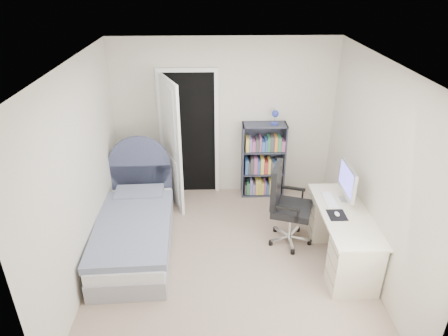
{
  "coord_description": "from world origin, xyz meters",
  "views": [
    {
      "loc": [
        -0.19,
        -4.06,
        3.38
      ],
      "look_at": [
        -0.05,
        0.39,
        1.12
      ],
      "focal_mm": 32.0,
      "sensor_mm": 36.0,
      "label": 1
    }
  ],
  "objects_px": {
    "bed": "(136,228)",
    "desk": "(342,234)",
    "floor_lamp": "(172,163)",
    "bookcase": "(263,163)",
    "nightstand": "(145,179)",
    "office_chair": "(285,201)"
  },
  "relations": [
    {
      "from": "bed",
      "to": "desk",
      "type": "xyz_separation_m",
      "value": [
        2.64,
        -0.37,
        0.11
      ]
    },
    {
      "from": "floor_lamp",
      "to": "desk",
      "type": "distance_m",
      "value": 2.75
    },
    {
      "from": "bed",
      "to": "bookcase",
      "type": "xyz_separation_m",
      "value": [
        1.85,
        1.32,
        0.29
      ]
    },
    {
      "from": "floor_lamp",
      "to": "bookcase",
      "type": "distance_m",
      "value": 1.45
    },
    {
      "from": "bookcase",
      "to": "desk",
      "type": "xyz_separation_m",
      "value": [
        0.79,
        -1.69,
        -0.17
      ]
    },
    {
      "from": "nightstand",
      "to": "desk",
      "type": "height_order",
      "value": "desk"
    },
    {
      "from": "floor_lamp",
      "to": "office_chair",
      "type": "relative_size",
      "value": 1.37
    },
    {
      "from": "bed",
      "to": "floor_lamp",
      "type": "height_order",
      "value": "floor_lamp"
    },
    {
      "from": "bed",
      "to": "office_chair",
      "type": "height_order",
      "value": "bed"
    },
    {
      "from": "bed",
      "to": "bookcase",
      "type": "bearing_deg",
      "value": 35.61
    },
    {
      "from": "bed",
      "to": "floor_lamp",
      "type": "bearing_deg",
      "value": 71.59
    },
    {
      "from": "bookcase",
      "to": "desk",
      "type": "height_order",
      "value": "bookcase"
    },
    {
      "from": "bed",
      "to": "nightstand",
      "type": "height_order",
      "value": "bed"
    },
    {
      "from": "floor_lamp",
      "to": "bookcase",
      "type": "xyz_separation_m",
      "value": [
        1.44,
        0.11,
        -0.07
      ]
    },
    {
      "from": "bed",
      "to": "nightstand",
      "type": "relative_size",
      "value": 3.77
    },
    {
      "from": "nightstand",
      "to": "floor_lamp",
      "type": "height_order",
      "value": "floor_lamp"
    },
    {
      "from": "office_chair",
      "to": "nightstand",
      "type": "bearing_deg",
      "value": 149.58
    },
    {
      "from": "bed",
      "to": "desk",
      "type": "distance_m",
      "value": 2.67
    },
    {
      "from": "office_chair",
      "to": "floor_lamp",
      "type": "bearing_deg",
      "value": 143.66
    },
    {
      "from": "desk",
      "to": "office_chair",
      "type": "xyz_separation_m",
      "value": [
        -0.65,
        0.42,
        0.23
      ]
    },
    {
      "from": "nightstand",
      "to": "office_chair",
      "type": "relative_size",
      "value": 0.48
    },
    {
      "from": "desk",
      "to": "floor_lamp",
      "type": "bearing_deg",
      "value": 144.68
    }
  ]
}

